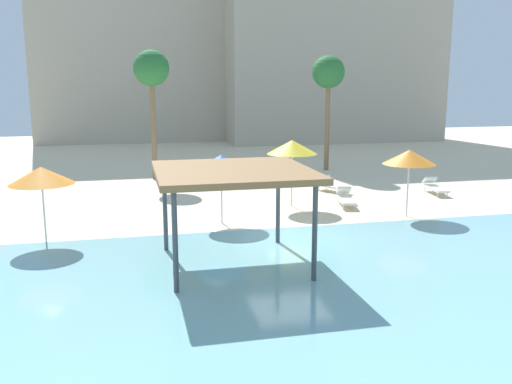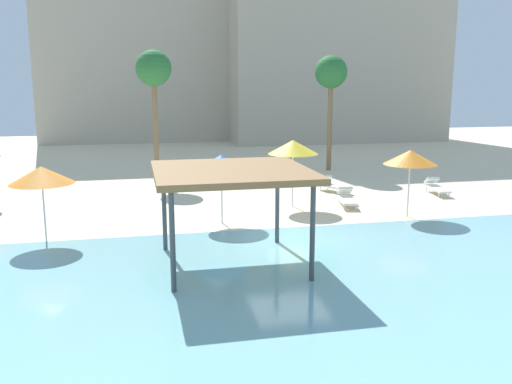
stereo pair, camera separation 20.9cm
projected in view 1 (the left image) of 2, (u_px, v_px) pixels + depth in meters
The scene contains 14 objects.
ground_plane at pixel (289, 241), 18.43m from camera, with size 80.00×80.00×0.00m, color beige.
lagoon_water at pixel (351, 299), 13.41m from camera, with size 44.00×13.50×0.04m, color #7AB7C1.
shade_pavilion at pixel (233, 175), 15.46m from camera, with size 4.33×4.33×2.83m.
beach_umbrella_orange_1 at pixel (409, 157), 21.33m from camera, with size 2.05×2.05×2.64m.
beach_umbrella_orange_2 at pixel (41, 176), 17.69m from camera, with size 2.07×2.07×2.55m.
beach_umbrella_blue_3 at pixel (221, 163), 20.27m from camera, with size 2.09×2.09×2.59m.
beach_umbrella_yellow_4 at pixel (292, 147), 23.03m from camera, with size 2.11×2.11×2.83m.
lounge_chair_0 at pixel (331, 185), 26.62m from camera, with size 1.34×1.97×0.74m.
lounge_chair_1 at pixel (434, 186), 26.16m from camera, with size 0.84×1.96×0.74m.
lounge_chair_2 at pixel (346, 197), 23.66m from camera, with size 1.00×1.98×0.74m.
palm_tree_0 at pixel (151, 72), 28.97m from camera, with size 1.90×1.90×6.87m.
palm_tree_1 at pixel (328, 75), 32.02m from camera, with size 1.90×1.90×6.72m.
hotel_block_0 at pixel (160, 37), 50.93m from camera, with size 21.91×10.56×18.61m, color #B2A893.
hotel_block_1 at pixel (326, 34), 49.90m from camera, with size 18.96×10.35×18.88m, color #B2A893.
Camera 1 is at (-5.11, -17.03, 5.24)m, focal length 38.64 mm.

